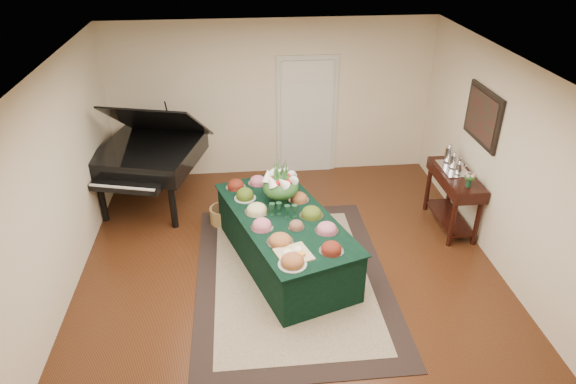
{
  "coord_description": "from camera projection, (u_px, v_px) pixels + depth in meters",
  "views": [
    {
      "loc": [
        -0.58,
        -5.38,
        4.25
      ],
      "look_at": [
        0.0,
        0.3,
        1.05
      ],
      "focal_mm": 32.0,
      "sensor_mm": 36.0,
      "label": 1
    }
  ],
  "objects": [
    {
      "name": "floral_centerpiece",
      "position": [
        281.0,
        183.0,
        6.83
      ],
      "size": [
        0.5,
        0.5,
        0.5
      ],
      "color": "#15351F",
      "rests_on": "buffet_table"
    },
    {
      "name": "area_rug",
      "position": [
        292.0,
        277.0,
        6.7
      ],
      "size": [
        2.47,
        3.46,
        0.01
      ],
      "color": "black",
      "rests_on": "ground"
    },
    {
      "name": "cutting_board",
      "position": [
        293.0,
        252.0,
        5.91
      ],
      "size": [
        0.48,
        0.48,
        0.1
      ],
      "color": "tan",
      "rests_on": "buffet_table"
    },
    {
      "name": "kitchen_doorway",
      "position": [
        307.0,
        117.0,
        8.93
      ],
      "size": [
        1.05,
        0.07,
        2.1
      ],
      "color": "beige",
      "rests_on": "ground"
    },
    {
      "name": "food_platters",
      "position": [
        280.0,
        210.0,
        6.69
      ],
      "size": [
        1.4,
        2.44,
        0.13
      ],
      "color": "silver",
      "rests_on": "buffet_table"
    },
    {
      "name": "wicker_basket",
      "position": [
        223.0,
        215.0,
        7.81
      ],
      "size": [
        0.4,
        0.4,
        0.25
      ],
      "primitive_type": "cylinder",
      "color": "olive",
      "rests_on": "ground"
    },
    {
      "name": "green_goblets",
      "position": [
        283.0,
        210.0,
        6.62
      ],
      "size": [
        0.36,
        0.16,
        0.18
      ],
      "color": "#15351F",
      "rests_on": "buffet_table"
    },
    {
      "name": "grand_piano",
      "position": [
        149.0,
        154.0,
        7.92
      ],
      "size": [
        1.89,
        2.01,
        1.77
      ],
      "color": "black",
      "rests_on": "ground"
    },
    {
      "name": "tea_service",
      "position": [
        453.0,
        161.0,
        7.45
      ],
      "size": [
        0.34,
        0.58,
        0.3
      ],
      "color": "silver",
      "rests_on": "mahogany_sideboard"
    },
    {
      "name": "pink_bouquet",
      "position": [
        470.0,
        177.0,
        6.94
      ],
      "size": [
        0.17,
        0.17,
        0.21
      ],
      "color": "#15351F",
      "rests_on": "mahogany_sideboard"
    },
    {
      "name": "buffet_table",
      "position": [
        284.0,
        239.0,
        6.83
      ],
      "size": [
        1.84,
        2.64,
        0.72
      ],
      "color": "black",
      "rests_on": "ground"
    },
    {
      "name": "wall_painting",
      "position": [
        483.0,
        116.0,
        6.95
      ],
      "size": [
        0.05,
        0.95,
        0.75
      ],
      "color": "black",
      "rests_on": "ground"
    },
    {
      "name": "ground",
      "position": [
        290.0,
        272.0,
        6.8
      ],
      "size": [
        6.0,
        6.0,
        0.0
      ],
      "primitive_type": "plane",
      "color": "black",
      "rests_on": "ground"
    },
    {
      "name": "mahogany_sideboard",
      "position": [
        455.0,
        186.0,
        7.45
      ],
      "size": [
        0.45,
        1.19,
        0.89
      ],
      "color": "black",
      "rests_on": "ground"
    }
  ]
}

